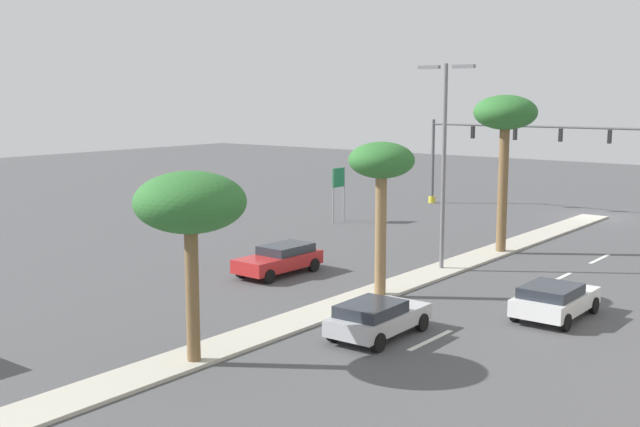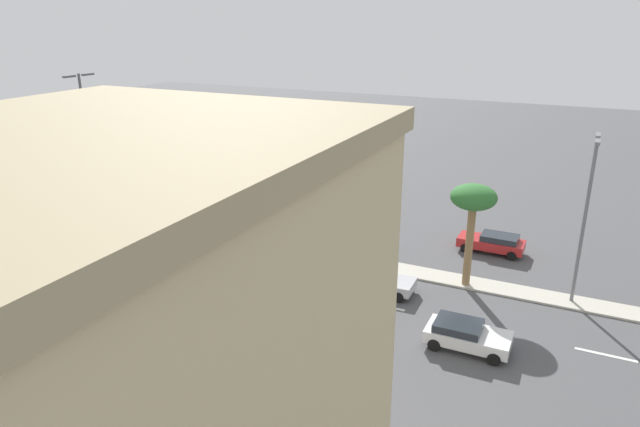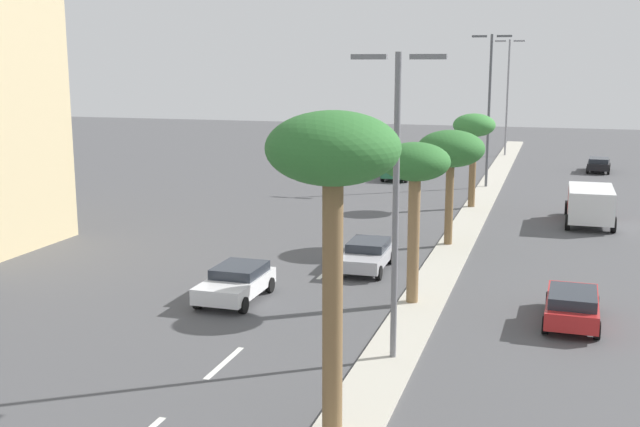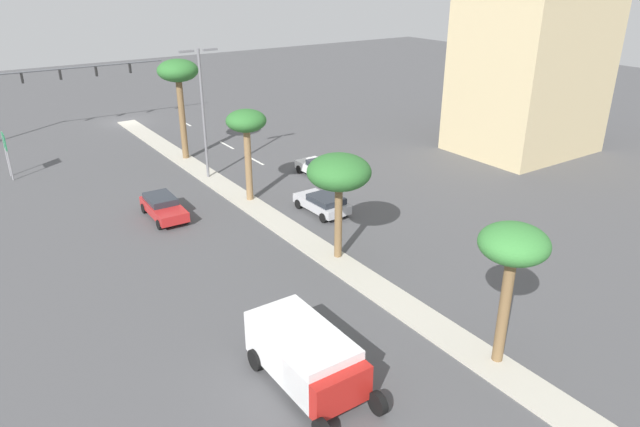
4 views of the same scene
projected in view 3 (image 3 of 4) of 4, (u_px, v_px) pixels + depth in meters
The scene contains 17 objects.
ground_plane at pixel (452, 252), 39.41m from camera, with size 160.00×160.00×0.00m, color #4C4C4F.
median_curb at pixel (474, 214), 49.12m from camera, with size 1.80×93.22×0.12m, color #B7B2A3.
lane_stripe_trailing at pixel (224, 363), 24.93m from camera, with size 0.20×2.80×0.01m, color silver.
lane_stripe_mid at pixel (327, 271), 35.83m from camera, with size 0.20×2.80×0.01m, color silver.
palm_tree_left at pixel (333, 162), 18.74m from camera, with size 3.28×3.28×8.20m.
palm_tree_leading at pixel (415, 169), 29.90m from camera, with size 2.70×2.70×6.32m.
palm_tree_mid at pixel (451, 150), 39.77m from camera, with size 3.44×3.44×5.93m.
palm_tree_far at pixel (474, 129), 50.23m from camera, with size 2.71×2.71×6.06m.
street_lamp_inboard at pixel (396, 183), 24.09m from camera, with size 2.90×0.24×9.62m.
street_lamp_trailing at pixel (489, 100), 58.24m from camera, with size 2.90×0.24×11.31m.
street_lamp_near at pixel (508, 89), 78.11m from camera, with size 2.90×0.24×11.48m.
sedan_green_near at pixel (398, 170), 63.59m from camera, with size 2.17×3.99×1.38m.
sedan_white_trailing at pixel (236, 282), 31.44m from camera, with size 2.12×4.11×1.33m.
sedan_red_rear at pixel (572, 304), 28.52m from camera, with size 2.03×4.48×1.35m.
sedan_black_left at pixel (599, 164), 67.90m from camera, with size 2.15×4.42×1.28m.
sedan_silver_mid at pixel (367, 255), 36.00m from camera, with size 2.09×4.14×1.30m.
box_truck at pixel (590, 203), 45.94m from camera, with size 2.74×6.02×2.25m.
Camera 3 is at (4.80, -2.33, 9.45)m, focal length 43.90 mm.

